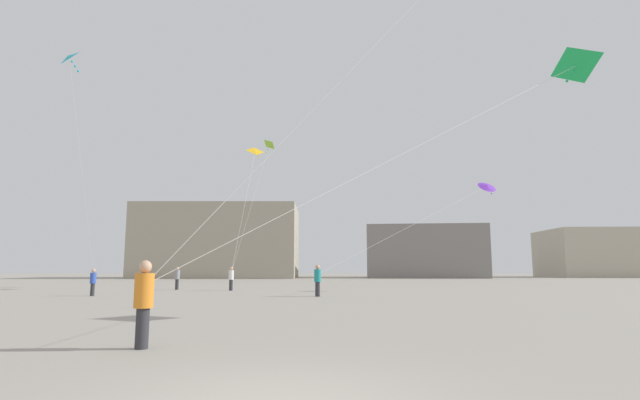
# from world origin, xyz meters

# --- Properties ---
(person_in_teal) EXTENTS (0.41, 0.41, 1.86)m
(person_in_teal) POSITION_xyz_m (-0.20, 22.78, 1.02)
(person_in_teal) COLOR #2D2D33
(person_in_teal) RESTS_ON ground_plane
(person_in_blue) EXTENTS (0.35, 0.35, 1.63)m
(person_in_blue) POSITION_xyz_m (-13.79, 23.03, 0.89)
(person_in_blue) COLOR #2D2D33
(person_in_blue) RESTS_ON ground_plane
(person_in_grey) EXTENTS (0.38, 0.38, 1.76)m
(person_in_grey) POSITION_xyz_m (-11.38, 31.52, 0.97)
(person_in_grey) COLOR #2D2D33
(person_in_grey) RESTS_ON ground_plane
(person_in_white) EXTENTS (0.38, 0.38, 1.76)m
(person_in_white) POSITION_xyz_m (-6.92, 30.33, 0.97)
(person_in_white) COLOR #2D2D33
(person_in_white) RESTS_ON ground_plane
(person_in_orange) EXTENTS (0.40, 0.40, 1.83)m
(person_in_orange) POSITION_xyz_m (-3.27, 3.95, 1.00)
(person_in_orange) COLOR #2D2D33
(person_in_orange) RESTS_ON ground_plane
(kite_cyan_diamond) EXTENTS (3.29, 9.51, 10.25)m
(kite_cyan_diamond) POSITION_xyz_m (-11.20, 14.27, 10.99)
(kite_cyan_diamond) COLOR #1EB2C6
(kite_violet_diamond) EXTENTS (13.50, 8.40, 7.05)m
(kite_violet_diamond) POSITION_xyz_m (12.39, 30.36, 7.79)
(kite_violet_diamond) COLOR purple
(kite_emerald_delta) EXTENTS (13.82, 8.26, 8.42)m
(kite_emerald_delta) POSITION_xyz_m (9.67, 11.18, 9.07)
(kite_emerald_delta) COLOR green
(kite_amber_delta) EXTENTS (1.43, 8.03, 11.55)m
(kite_amber_delta) POSITION_xyz_m (-6.50, 37.59, 12.22)
(kite_amber_delta) COLOR yellow
(kite_lime_delta) EXTENTS (2.93, 3.93, 11.02)m
(kite_lime_delta) POSITION_xyz_m (-4.65, 33.45, 11.79)
(kite_lime_delta) COLOR #8CD12D
(building_left_hall) EXTENTS (27.18, 17.51, 12.27)m
(building_left_hall) POSITION_xyz_m (-19.00, 78.43, 6.14)
(building_left_hall) COLOR #A39984
(building_left_hall) RESTS_ON ground_plane
(building_centre_hall) EXTENTS (21.29, 18.29, 8.99)m
(building_centre_hall) POSITION_xyz_m (17.00, 82.49, 4.50)
(building_centre_hall) COLOR gray
(building_centre_hall) RESTS_ON ground_plane
(building_right_hall) EXTENTS (23.90, 15.73, 8.82)m
(building_right_hall) POSITION_xyz_m (53.00, 86.86, 4.41)
(building_right_hall) COLOR #B2A893
(building_right_hall) RESTS_ON ground_plane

